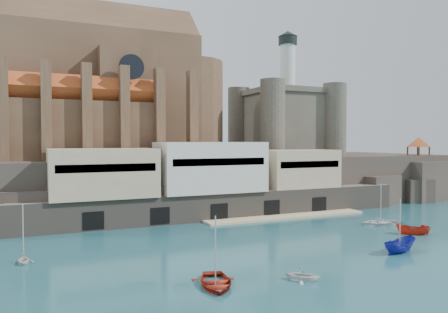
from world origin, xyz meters
name	(u,v)px	position (x,y,z in m)	size (l,w,h in m)	color
ground	(347,240)	(0.00, 0.00, 0.00)	(300.00, 300.00, 0.00)	#184751
promontory	(224,180)	(-0.19, 39.37, 4.92)	(100.00, 36.00, 10.00)	black
quay	(210,183)	(-10.19, 23.07, 6.07)	(70.00, 12.00, 13.05)	#645A50
church	(108,95)	(-24.13, 41.85, 22.13)	(47.00, 25.93, 30.51)	#493322
castle_keep	(285,119)	(16.08, 41.08, 18.31)	(21.20, 21.20, 29.30)	#423E34
rock_outcrop	(418,182)	(42.00, 25.84, 4.02)	(14.50, 10.50, 8.70)	black
pavilion	(419,143)	(42.00, 26.00, 12.73)	(6.40, 6.40, 5.40)	#493322
boat_0	(215,286)	(-23.17, -9.75, 0.00)	(4.37, 1.27, 6.13)	maroon
boat_1	(302,280)	(-15.10, -11.66, 0.00)	(2.82, 1.72, 3.27)	silver
boat_2	(400,252)	(1.38, -7.73, 0.00)	(2.02, 2.08, 5.38)	navy
boat_4	(24,263)	(-39.15, 5.50, 0.00)	(2.48, 1.51, 2.87)	silver
boat_5	(413,234)	(10.85, -1.05, 0.00)	(1.72, 1.76, 4.57)	#B12813
boat_6	(381,225)	(11.90, 6.23, 0.00)	(4.74, 1.37, 6.64)	silver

